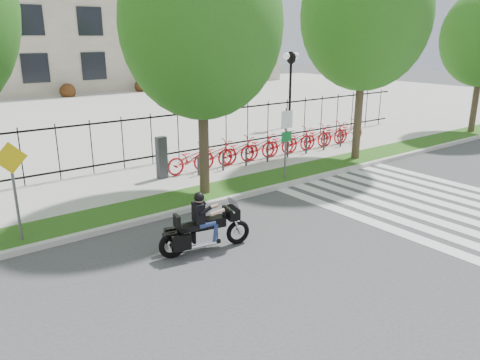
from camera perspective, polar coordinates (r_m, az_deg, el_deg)
ground at (r=11.96m, az=10.22°, el=-7.85°), size 120.00×120.00×0.00m
curb at (r=14.77m, az=-1.48°, el=-2.35°), size 60.00×0.20×0.15m
grass_verge at (r=15.44m, az=-3.33°, el=-1.52°), size 60.00×1.50×0.15m
sidewalk at (r=17.47m, az=-7.93°, el=0.57°), size 60.00×3.50×0.15m
plaza at (r=33.59m, az=-23.04°, el=7.25°), size 80.00×34.00×0.10m
crosswalk_stripes at (r=15.65m, az=22.34°, el=-2.83°), size 5.70×8.00×0.01m
iron_fence at (r=18.72m, az=-10.73°, el=4.93°), size 30.00×0.06×2.00m
lamp_post_right at (r=26.48m, az=6.21°, el=13.09°), size 1.06×0.70×4.25m
street_tree_1 at (r=14.47m, az=-4.77°, el=18.32°), size 4.85×4.85×7.97m
street_tree_2 at (r=19.57m, az=15.05°, el=18.80°), size 4.99×4.99×8.50m
bike_share_station at (r=19.91m, az=4.75°, el=4.48°), size 11.17×0.89×1.50m
sign_pole_regulatory at (r=16.46m, az=5.66°, el=5.60°), size 0.50×0.09×2.50m
sign_pole_warning at (r=12.42m, az=-25.93°, el=0.18°), size 0.78×0.09×2.49m
motorcycle_rider at (r=11.31m, az=-4.28°, el=-5.77°), size 2.34×0.91×1.82m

